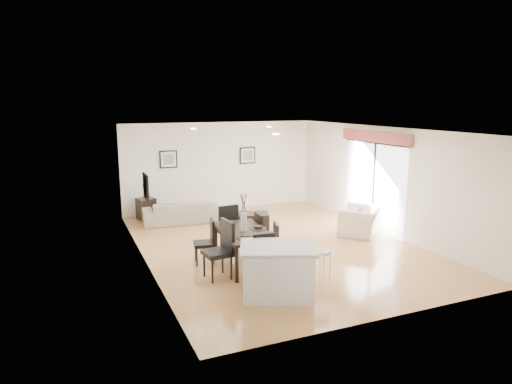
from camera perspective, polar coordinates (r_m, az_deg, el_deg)
name	(u,v)px	position (r m, az deg, el deg)	size (l,w,h in m)	color
ground	(276,245)	(10.78, 2.47, -6.65)	(8.00, 8.00, 0.00)	tan
wall_back	(220,166)	(14.11, -4.51, 3.22)	(6.00, 0.04, 2.70)	white
wall_front	(391,235)	(7.14, 16.57, -5.14)	(6.00, 0.04, 2.70)	white
wall_left	(143,199)	(9.56, -13.92, -0.91)	(0.04, 8.00, 2.70)	white
wall_right	(383,180)	(12.03, 15.54, 1.45)	(0.04, 8.00, 2.70)	white
ceiling	(277,129)	(10.27, 2.60, 7.83)	(6.00, 8.00, 0.02)	white
sofa	(182,212)	(12.79, -9.23, -2.47)	(2.11, 0.83, 0.62)	gray
armchair	(361,221)	(11.79, 12.96, -3.58)	(1.08, 0.95, 0.70)	white
courtyard_plant_a	(460,211)	(13.99, 24.16, -2.16)	(0.55, 0.48, 0.61)	#385825
courtyard_plant_b	(436,202)	(14.62, 21.58, -1.16)	(0.41, 0.41, 0.74)	#385825
dining_table	(244,234)	(9.29, -1.54, -5.28)	(1.04, 1.85, 0.74)	black
dining_chair_wnear	(222,246)	(8.71, -4.28, -6.76)	(0.55, 0.55, 1.11)	black
dining_chair_wfar	(208,239)	(9.52, -6.06, -5.85)	(0.49, 0.49, 0.93)	black
dining_chair_enear	(281,243)	(9.21, 3.13, -6.39)	(0.52, 0.52, 0.93)	black
dining_chair_efar	(263,232)	(9.96, 0.90, -5.00)	(0.43, 0.43, 0.93)	black
dining_chair_head	(266,257)	(8.36, 1.28, -8.14)	(0.44, 0.44, 0.95)	black
dining_chair_foot	(226,225)	(10.30, -3.73, -4.08)	(0.53, 0.53, 1.06)	black
vase	(244,214)	(9.18, -1.56, -2.78)	(0.84, 1.37, 0.78)	white
coffee_table	(249,221)	(12.11, -0.88, -3.61)	(1.03, 0.62, 0.41)	black
side_table	(146,209)	(13.43, -13.57, -2.02)	(0.45, 0.45, 0.60)	black
table_lamp	(145,189)	(13.31, -13.68, 0.41)	(0.22, 0.22, 0.43)	white
cushion	(360,215)	(11.61, 12.89, -2.80)	(0.30, 0.09, 0.30)	#AF161C
kitchen_island	(278,270)	(7.97, 2.72, -9.76)	(1.55, 1.39, 0.89)	white
bar_stool	(322,256)	(8.32, 8.28, -7.91)	(0.32, 0.32, 0.69)	silver
framed_print_back_left	(168,159)	(13.62, -10.89, 4.04)	(0.52, 0.04, 0.52)	black
framed_print_back_right	(248,155)	(14.35, -1.07, 4.60)	(0.52, 0.04, 0.52)	black
framed_print_left_wall	(146,187)	(9.31, -13.62, 0.67)	(0.04, 0.52, 0.52)	black
sliding_door	(374,166)	(12.19, 14.58, 3.12)	(0.12, 2.70, 2.57)	white
courtyard	(449,183)	(14.85, 22.97, 1.09)	(6.00, 6.00, 2.00)	gray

